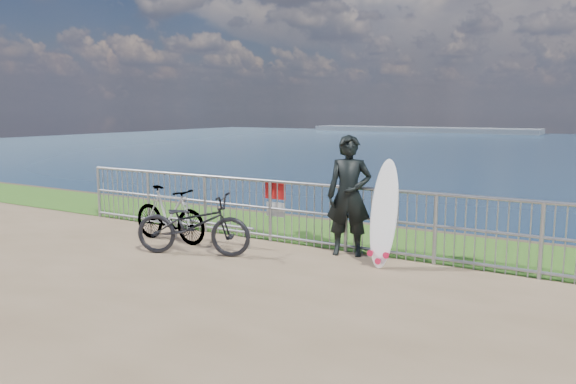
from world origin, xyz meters
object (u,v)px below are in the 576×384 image
Objects in this scene: bicycle_far at (170,214)px; bicycle_near at (193,224)px; surfboard at (383,218)px; surfer at (349,196)px.

bicycle_near is at bearing -114.21° from bicycle_far.
surfboard is 0.98× the size of bicycle_far.
surfboard is at bearing -92.44° from bicycle_near.
surfboard is 3.93m from bicycle_far.
bicycle_near is 1.07m from bicycle_far.
surfer is 2.59m from bicycle_near.
surfboard reaches higher than bicycle_near.
bicycle_far is (-3.89, -0.45, -0.25)m from surfboard.
surfboard is 3.09m from bicycle_near.
surfer is at bearing 153.64° from surfboard.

